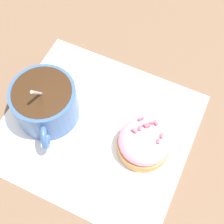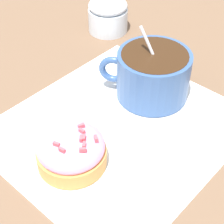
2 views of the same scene
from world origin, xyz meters
TOP-DOWN VIEW (x-y plane):
  - ground_plane at (0.00, 0.00)m, footprint 3.00×3.00m
  - paper_napkin at (0.00, 0.00)m, footprint 0.28×0.25m
  - coffee_cup at (-0.08, -0.01)m, footprint 0.09×0.11m
  - frosted_pastry at (0.08, 0.00)m, footprint 0.08×0.08m
  - sugar_bowl at (-0.17, -0.17)m, footprint 0.07×0.07m

SIDE VIEW (x-z plane):
  - ground_plane at x=0.00m, z-range 0.00..0.00m
  - paper_napkin at x=0.00m, z-range 0.00..0.00m
  - frosted_pastry at x=0.08m, z-range 0.00..0.05m
  - sugar_bowl at x=-0.17m, z-range 0.00..0.06m
  - coffee_cup at x=-0.08m, z-range -0.01..0.09m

